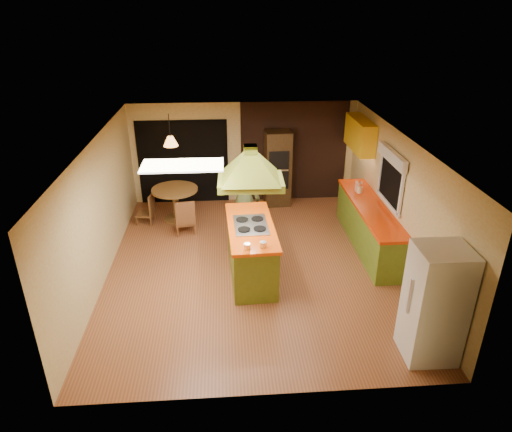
{
  "coord_description": "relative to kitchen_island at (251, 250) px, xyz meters",
  "views": [
    {
      "loc": [
        -0.48,
        -7.62,
        4.68
      ],
      "look_at": [
        0.06,
        -0.2,
        1.15
      ],
      "focal_mm": 32.0,
      "sensor_mm": 36.0,
      "label": 1
    }
  ],
  "objects": [
    {
      "name": "canister_medium",
      "position": [
        2.44,
        1.7,
        0.51
      ],
      "size": [
        0.19,
        0.19,
        0.21
      ],
      "primitive_type": "cylinder",
      "rotation": [
        0.0,
        0.0,
        0.32
      ],
      "color": "beige",
      "rests_on": "right_counter"
    },
    {
      "name": "ground",
      "position": [
        0.04,
        0.3,
        -0.51
      ],
      "size": [
        6.5,
        6.5,
        0.0
      ],
      "primitive_type": "plane",
      "color": "brown",
      "rests_on": "ground"
    },
    {
      "name": "brick_panel",
      "position": [
        1.29,
        3.53,
        0.74
      ],
      "size": [
        2.64,
        0.03,
        2.5
      ],
      "primitive_type": "cube",
      "color": "#381E14",
      "rests_on": "ground"
    },
    {
      "name": "chair_near",
      "position": [
        -1.35,
        1.8,
        -0.11
      ],
      "size": [
        0.52,
        0.52,
        0.81
      ],
      "primitive_type": null,
      "rotation": [
        0.0,
        0.0,
        3.33
      ],
      "color": "brown",
      "rests_on": "ground"
    },
    {
      "name": "dining_table",
      "position": [
        -1.6,
        2.45,
        0.04
      ],
      "size": [
        1.05,
        1.05,
        0.79
      ],
      "rotation": [
        0.0,
        0.0,
        0.38
      ],
      "color": "brown",
      "rests_on": "ground"
    },
    {
      "name": "refrigerator",
      "position": [
        2.41,
        -2.33,
        0.36
      ],
      "size": [
        0.73,
        0.69,
        1.74
      ],
      "primitive_type": "cube",
      "rotation": [
        0.0,
        0.0,
        -0.01
      ],
      "color": "white",
      "rests_on": "ground"
    },
    {
      "name": "room_walls",
      "position": [
        0.04,
        0.3,
        0.74
      ],
      "size": [
        5.5,
        6.5,
        6.5
      ],
      "color": "beige",
      "rests_on": "ground"
    },
    {
      "name": "canister_large",
      "position": [
        2.44,
        1.65,
        0.51
      ],
      "size": [
        0.16,
        0.16,
        0.2
      ],
      "primitive_type": "cylinder",
      "rotation": [
        0.0,
        0.0,
        0.14
      ],
      "color": "beige",
      "rests_on": "right_counter"
    },
    {
      "name": "pendant_lamp",
      "position": [
        -1.6,
        2.45,
        1.39
      ],
      "size": [
        0.32,
        0.32,
        0.21
      ],
      "primitive_type": "cone",
      "rotation": [
        0.0,
        0.0,
        -0.0
      ],
      "color": "#FF9E3F",
      "rests_on": "ceiling_plane"
    },
    {
      "name": "right_counter",
      "position": [
        2.49,
        0.9,
        -0.05
      ],
      "size": [
        0.62,
        3.05,
        0.92
      ],
      "color": "olive",
      "rests_on": "ground"
    },
    {
      "name": "upper_cabinets",
      "position": [
        2.61,
        2.5,
        1.44
      ],
      "size": [
        0.34,
        1.4,
        0.7
      ],
      "primitive_type": "cube",
      "color": "yellow",
      "rests_on": "room_walls"
    },
    {
      "name": "range_hood",
      "position": [
        0.0,
        -0.0,
        1.73
      ],
      "size": [
        1.14,
        0.84,
        0.8
      ],
      "rotation": [
        0.0,
        0.0,
        -0.03
      ],
      "color": "olive",
      "rests_on": "ceiling_plane"
    },
    {
      "name": "ceiling_plane",
      "position": [
        0.04,
        0.3,
        1.99
      ],
      "size": [
        6.5,
        6.5,
        0.0
      ],
      "primitive_type": "plane",
      "rotation": [
        3.14,
        0.0,
        0.0
      ],
      "color": "silver",
      "rests_on": "room_walls"
    },
    {
      "name": "nook_opening",
      "position": [
        -1.46,
        3.53,
        0.54
      ],
      "size": [
        2.2,
        0.03,
        2.1
      ],
      "primitive_type": "cube",
      "color": "black",
      "rests_on": "ground"
    },
    {
      "name": "chair_left",
      "position": [
        -2.3,
        2.35,
        -0.16
      ],
      "size": [
        0.44,
        0.44,
        0.7
      ],
      "primitive_type": null,
      "rotation": [
        0.0,
        0.0,
        -1.73
      ],
      "color": "brown",
      "rests_on": "ground"
    },
    {
      "name": "fluor_panel",
      "position": [
        -1.06,
        -0.9,
        1.97
      ],
      "size": [
        1.2,
        0.6,
        0.03
      ],
      "primitive_type": "cube",
      "color": "white",
      "rests_on": "ceiling_plane"
    },
    {
      "name": "man",
      "position": [
        -0.05,
        1.37,
        0.43
      ],
      "size": [
        0.8,
        0.66,
        1.88
      ],
      "primitive_type": "imported",
      "rotation": [
        0.0,
        0.0,
        2.8
      ],
      "color": "#47502A",
      "rests_on": "ground"
    },
    {
      "name": "canister_small",
      "position": [
        2.44,
        1.58,
        0.48
      ],
      "size": [
        0.15,
        0.15,
        0.16
      ],
      "primitive_type": "cylinder",
      "rotation": [
        0.0,
        0.0,
        -0.37
      ],
      "color": "#FFF1CD",
      "rests_on": "right_counter"
    },
    {
      "name": "kitchen_island",
      "position": [
        0.0,
        0.0,
        0.0
      ],
      "size": [
        0.9,
        2.08,
        1.03
      ],
      "rotation": [
        0.0,
        0.0,
        0.04
      ],
      "color": "olive",
      "rests_on": "ground"
    },
    {
      "name": "wall_oven",
      "position": [
        0.86,
        3.25,
        0.42
      ],
      "size": [
        0.65,
        0.63,
        1.87
      ],
      "rotation": [
        0.0,
        0.0,
        0.06
      ],
      "color": "#402B14",
      "rests_on": "ground"
    },
    {
      "name": "window_right",
      "position": [
        2.74,
        0.7,
        1.26
      ],
      "size": [
        0.12,
        1.35,
        1.06
      ],
      "color": "black",
      "rests_on": "room_walls"
    }
  ]
}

